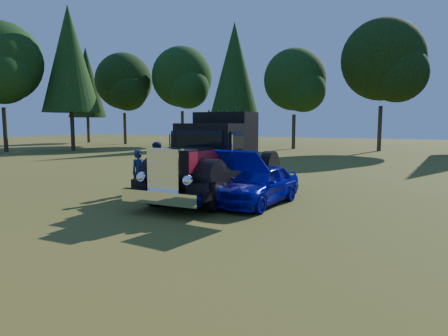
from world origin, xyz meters
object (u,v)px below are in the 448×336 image
spectator_far (159,167)px  distant_teal_car (198,140)px  diamond_t_truck (215,161)px  spectator_near (140,173)px  hotrod_coupe (259,184)px

spectator_far → distant_teal_car: 26.71m
diamond_t_truck → distant_teal_car: (-14.55, 24.05, -0.53)m
diamond_t_truck → spectator_near: (-2.43, -1.11, -0.44)m
diamond_t_truck → spectator_near: 2.70m
hotrod_coupe → spectator_near: 4.32m
spectator_near → spectator_far: size_ratio=0.89×
diamond_t_truck → spectator_near: size_ratio=4.25×
hotrod_coupe → spectator_near: (-4.27, -0.61, 0.19)m
diamond_t_truck → spectator_near: diamond_t_truck is taller
diamond_t_truck → distant_teal_car: bearing=121.2°
hotrod_coupe → spectator_far: size_ratio=2.20×
diamond_t_truck → hotrod_coupe: (1.85, -0.50, -0.63)m
spectator_far → spectator_near: bearing=-124.2°
diamond_t_truck → spectator_far: size_ratio=3.78×
distant_teal_car → spectator_near: bearing=-46.3°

